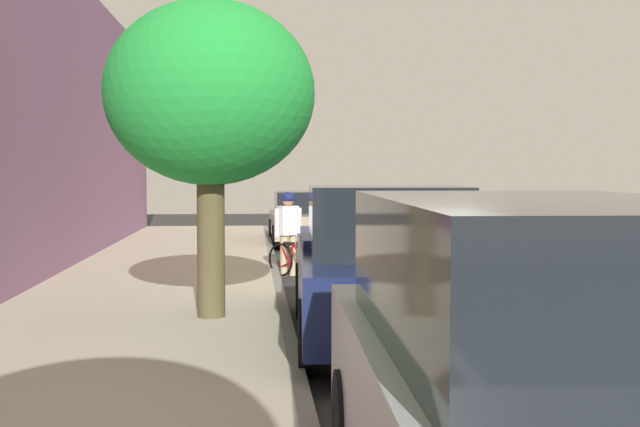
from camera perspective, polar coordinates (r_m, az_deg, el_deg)
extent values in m
plane|color=#2D2D2D|center=(11.95, 5.84, -7.26)|extent=(56.78, 56.78, 0.00)
cube|color=#B7AB93|center=(11.86, -12.87, -7.03)|extent=(4.08, 35.49, 0.15)
cube|color=gray|center=(11.75, -2.51, -7.06)|extent=(0.16, 35.49, 0.15)
cube|color=white|center=(28.68, 4.80, -1.22)|extent=(0.14, 2.20, 0.01)
cube|color=white|center=(24.56, 6.41, -1.95)|extent=(0.14, 2.20, 0.01)
cube|color=white|center=(20.47, 8.67, -2.96)|extent=(0.14, 2.20, 0.01)
cube|color=white|center=(16.44, 12.05, -4.47)|extent=(0.14, 2.20, 0.01)
cube|color=white|center=(12.52, 17.62, -6.89)|extent=(0.14, 2.20, 0.01)
cube|color=white|center=(11.91, 4.64, -7.27)|extent=(0.12, 35.49, 0.01)
cube|color=tan|center=(23.42, -1.20, -0.71)|extent=(1.81, 4.42, 0.64)
cube|color=black|center=(23.39, -1.20, 0.81)|extent=(1.57, 2.12, 0.60)
cylinder|color=black|center=(22.04, -3.05, -1.65)|extent=(0.23, 0.66, 0.66)
cylinder|color=black|center=(22.16, 1.14, -1.62)|extent=(0.23, 0.66, 0.66)
cylinder|color=black|center=(24.76, -3.29, -1.14)|extent=(0.23, 0.66, 0.66)
cylinder|color=black|center=(24.86, 0.44, -1.11)|extent=(0.23, 0.66, 0.66)
cube|color=navy|center=(10.26, 4.04, -4.72)|extent=(2.19, 5.38, 0.80)
cube|color=black|center=(9.26, 4.68, -0.58)|extent=(1.79, 1.57, 0.80)
cube|color=navy|center=(11.39, 3.40, -1.62)|extent=(1.98, 2.73, 0.12)
cylinder|color=black|center=(8.64, -0.80, -8.53)|extent=(0.25, 0.81, 0.80)
cylinder|color=black|center=(8.87, 11.06, -8.29)|extent=(0.25, 0.81, 0.80)
cylinder|color=black|center=(11.88, -1.17, -5.35)|extent=(0.25, 0.81, 0.80)
cylinder|color=black|center=(12.04, 7.47, -5.26)|extent=(0.25, 0.81, 0.80)
cube|color=black|center=(4.35, 15.54, -3.99)|extent=(1.76, 3.15, 0.76)
cylinder|color=black|center=(5.84, 2.17, -14.43)|extent=(0.24, 0.77, 0.76)
cylinder|color=black|center=(6.24, 18.82, -13.44)|extent=(0.24, 0.77, 0.76)
torus|color=black|center=(15.79, -0.07, -3.50)|extent=(0.49, 0.52, 0.67)
torus|color=black|center=(16.50, -2.74, -3.21)|extent=(0.49, 0.52, 0.67)
cylinder|color=#A51414|center=(16.04, -1.10, -3.09)|extent=(0.47, 0.50, 0.50)
cylinder|color=#A51414|center=(16.29, -2.03, -3.03)|extent=(0.12, 0.13, 0.46)
cylinder|color=#A51414|center=(16.05, -1.24, -2.27)|extent=(0.52, 0.56, 0.05)
cylinder|color=#A51414|center=(16.39, -2.32, -3.52)|extent=(0.27, 0.28, 0.18)
cylinder|color=#A51414|center=(16.40, -2.45, -2.72)|extent=(0.20, 0.22, 0.32)
cylinder|color=#A51414|center=(15.79, -0.18, -2.91)|extent=(0.10, 0.11, 0.33)
cube|color=black|center=(16.30, -2.16, -2.08)|extent=(0.24, 0.24, 0.05)
cylinder|color=black|center=(15.80, -0.28, -2.11)|extent=(0.36, 0.33, 0.03)
cylinder|color=#C6B284|center=(16.52, -2.52, -2.94)|extent=(0.15, 0.15, 0.83)
cylinder|color=#C6B284|center=(16.62, -1.92, -2.90)|extent=(0.15, 0.15, 0.83)
cube|color=white|center=(16.51, -2.22, -0.48)|extent=(0.44, 0.38, 0.58)
cylinder|color=white|center=(16.38, -3.01, -0.62)|extent=(0.10, 0.10, 0.56)
cylinder|color=white|center=(16.64, -1.45, -0.56)|extent=(0.10, 0.10, 0.56)
sphere|color=#D58F4F|center=(16.49, -2.23, 0.93)|extent=(0.23, 0.23, 0.23)
sphere|color=navy|center=(16.49, -2.23, 1.07)|extent=(0.26, 0.26, 0.26)
cube|color=black|center=(16.68, -2.57, -0.38)|extent=(0.35, 0.30, 0.44)
cylinder|color=brown|center=(11.17, -7.56, -1.44)|extent=(0.37, 0.37, 2.24)
ellipsoid|color=green|center=(11.19, -7.63, 8.27)|extent=(2.81, 2.81, 2.47)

